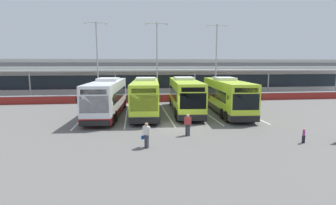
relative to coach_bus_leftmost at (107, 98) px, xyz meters
The scene contains 18 objects.
ground_plane 8.51m from the coach_bus_leftmost, 42.78° to the right, with size 200.00×200.00×0.00m, color #605E5B.
terminal_building 22.15m from the coach_bus_leftmost, 73.97° to the left, with size 70.00×13.00×6.00m.
red_barrier_wall 10.82m from the coach_bus_leftmost, 55.40° to the left, with size 60.00×0.40×1.10m.
coach_bus_leftmost is the anchor object (origin of this frame).
coach_bus_left_centre 3.97m from the coach_bus_leftmost, ahead, with size 3.61×12.30×3.78m.
coach_bus_centre 8.25m from the coach_bus_leftmost, ahead, with size 3.61×12.30×3.78m.
coach_bus_right_centre 12.55m from the coach_bus_leftmost, ahead, with size 3.61×12.30×3.78m.
bay_stripe_far_west 2.93m from the coach_bus_leftmost, behind, with size 0.14×13.00×0.01m, color silver.
bay_stripe_west 2.63m from the coach_bus_leftmost, 10.43° to the left, with size 0.14×13.00×0.01m, color silver.
bay_stripe_mid_west 6.37m from the coach_bus_leftmost, ahead, with size 0.14×13.00×0.01m, color silver.
bay_stripe_centre 10.46m from the coach_bus_leftmost, ahead, with size 0.14×13.00×0.01m, color silver.
bay_stripe_mid_east 14.62m from the coach_bus_leftmost, ahead, with size 0.14×13.00×0.01m, color silver.
pedestrian_with_handbag 11.63m from the coach_bus_leftmost, 72.58° to the right, with size 0.59×0.55×1.62m.
pedestrian_in_dark_coat 10.92m from the coach_bus_leftmost, 52.52° to the right, with size 0.54×0.32×1.62m.
pedestrian_child 18.06m from the coach_bus_leftmost, 39.34° to the right, with size 0.26×0.29×1.00m.
lamp_post_west 12.27m from the coach_bus_leftmost, 101.81° to the left, with size 3.24×0.28×11.00m.
lamp_post_centre 13.09m from the coach_bus_leftmost, 60.50° to the left, with size 3.24×0.28×11.00m.
lamp_post_east 19.22m from the coach_bus_leftmost, 36.90° to the left, with size 3.24×0.28×11.00m.
Camera 1 is at (-3.31, -21.40, 5.25)m, focal length 27.97 mm.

